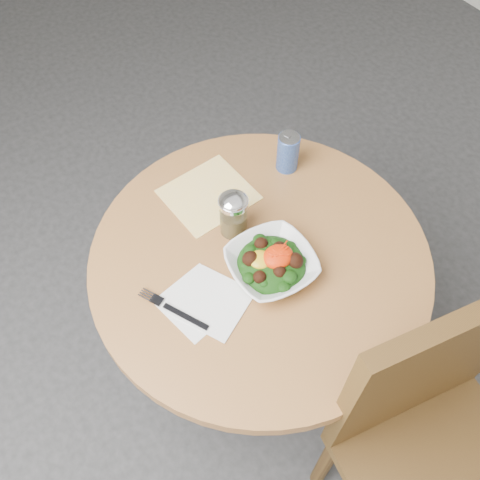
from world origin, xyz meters
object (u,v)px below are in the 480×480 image
Objects in this scene: salad_bowl at (271,264)px; spice_shaker at (233,214)px; beverage_can at (288,152)px; chair at (432,437)px.

spice_shaker reaches higher than salad_bowl.
salad_bowl is 0.16m from spice_shaker.
salad_bowl is 1.92× the size of beverage_can.
beverage_can reaches higher than salad_bowl.
spice_shaker is (-0.12, 0.69, 0.25)m from chair.
beverage_can is (0.26, 0.10, -0.01)m from spice_shaker.
salad_bowl is at bearing 102.16° from chair.
salad_bowl is at bearing -133.77° from beverage_can.
spice_shaker is 1.14× the size of beverage_can.
beverage_can is at bearing 80.18° from chair.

